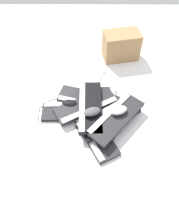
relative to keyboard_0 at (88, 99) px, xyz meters
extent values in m
plane|color=white|center=(-0.19, -0.04, -0.01)|extent=(3.20, 3.20, 0.00)
cube|color=#232326|center=(0.00, 0.00, 0.00)|extent=(0.26, 0.46, 0.02)
cube|color=silver|center=(-0.05, 0.01, 0.01)|extent=(0.15, 0.41, 0.01)
cube|color=black|center=(-0.12, 0.10, 0.00)|extent=(0.16, 0.44, 0.02)
cube|color=silver|center=(-0.06, 0.10, 0.01)|extent=(0.05, 0.42, 0.01)
cube|color=#232326|center=(-0.28, -0.04, 0.00)|extent=(0.46, 0.34, 0.02)
cube|color=silver|center=(-0.31, 0.01, 0.01)|extent=(0.39, 0.23, 0.01)
cube|color=#232326|center=(-0.10, -0.11, 0.00)|extent=(0.45, 0.18, 0.02)
cube|color=silver|center=(-0.11, -0.17, 0.01)|extent=(0.42, 0.07, 0.01)
cube|color=black|center=(-0.19, -0.14, 0.03)|extent=(0.37, 0.45, 0.02)
cube|color=silver|center=(-0.15, -0.11, 0.04)|extent=(0.27, 0.37, 0.01)
cube|color=#232326|center=(-0.08, 0.02, 0.03)|extent=(0.34, 0.46, 0.02)
cube|color=silver|center=(-0.13, -0.01, 0.04)|extent=(0.23, 0.38, 0.01)
cube|color=#232326|center=(-0.21, -0.19, 0.06)|extent=(0.43, 0.40, 0.02)
cube|color=#B2B5BA|center=(-0.18, -0.14, 0.07)|extent=(0.34, 0.30, 0.01)
cube|color=black|center=(-0.12, -0.02, 0.06)|extent=(0.44, 0.15, 0.02)
cube|color=silver|center=(-0.12, 0.04, 0.07)|extent=(0.42, 0.04, 0.01)
ellipsoid|color=silver|center=(-0.18, -0.20, 0.10)|extent=(0.11, 0.13, 0.04)
ellipsoid|color=#4C4C51|center=(-0.19, -0.03, 0.10)|extent=(0.10, 0.13, 0.04)
ellipsoid|color=black|center=(-0.07, 0.13, 0.04)|extent=(0.08, 0.12, 0.04)
ellipsoid|color=black|center=(-0.24, -0.03, 0.04)|extent=(0.08, 0.12, 0.04)
cylinder|color=#59595B|center=(-0.20, 0.33, -0.01)|extent=(0.05, 0.04, 0.01)
cylinder|color=#59595B|center=(-0.13, 0.35, -0.01)|extent=(0.10, 0.01, 0.01)
cylinder|color=#59595B|center=(-0.04, 0.31, -0.01)|extent=(0.08, 0.07, 0.01)
cylinder|color=#59595B|center=(0.01, 0.24, -0.01)|extent=(0.04, 0.09, 0.01)
cylinder|color=#59595B|center=(0.05, 0.15, -0.01)|extent=(0.04, 0.08, 0.01)
cylinder|color=#59595B|center=(0.08, 0.07, -0.01)|extent=(0.05, 0.09, 0.01)
cylinder|color=#59595B|center=(0.12, -0.01, -0.01)|extent=(0.03, 0.09, 0.01)
cylinder|color=#59595B|center=(0.18, -0.08, -0.01)|extent=(0.11, 0.05, 0.01)
cylinder|color=#59595B|center=(0.29, -0.12, -0.01)|extent=(0.10, 0.06, 0.01)
sphere|color=#59595B|center=(-0.22, 0.31, -0.01)|extent=(0.01, 0.01, 0.01)
sphere|color=#59595B|center=(-0.18, 0.34, -0.01)|extent=(0.01, 0.01, 0.01)
sphere|color=#59595B|center=(-0.08, 0.35, -0.01)|extent=(0.01, 0.01, 0.01)
sphere|color=#59595B|center=(-0.01, 0.28, -0.01)|extent=(0.01, 0.01, 0.01)
sphere|color=#59595B|center=(0.03, 0.19, -0.01)|extent=(0.01, 0.01, 0.01)
sphere|color=#59595B|center=(0.06, 0.11, -0.01)|extent=(0.01, 0.01, 0.01)
sphere|color=#59595B|center=(0.11, 0.03, -0.01)|extent=(0.01, 0.01, 0.01)
sphere|color=#59595B|center=(0.13, -0.06, -0.01)|extent=(0.01, 0.01, 0.01)
sphere|color=#59595B|center=(0.24, -0.10, -0.01)|extent=(0.01, 0.01, 0.01)
sphere|color=#59595B|center=(0.34, -0.15, -0.01)|extent=(0.01, 0.01, 0.01)
cube|color=#9E774C|center=(0.50, -0.27, 0.10)|extent=(0.22, 0.32, 0.23)
camera|label=1|loc=(-1.04, -0.01, 1.22)|focal=35.00mm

